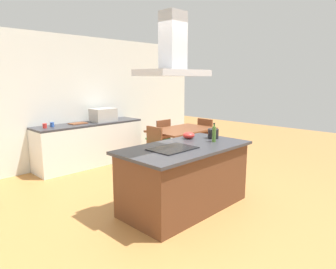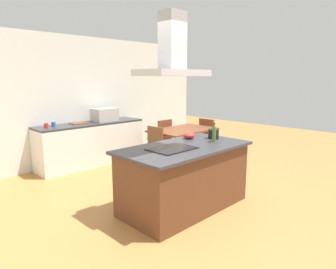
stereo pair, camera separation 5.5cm
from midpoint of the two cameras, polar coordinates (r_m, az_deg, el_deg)
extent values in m
plane|color=#AD753D|center=(5.46, -9.17, -8.94)|extent=(16.00, 16.00, 0.00)
cube|color=silver|center=(6.67, -18.53, 6.07)|extent=(7.20, 0.10, 2.70)
cube|color=#59331E|center=(4.27, 2.82, -8.38)|extent=(1.80, 0.91, 0.86)
cube|color=#333338|center=(4.14, 2.88, -2.48)|extent=(1.90, 1.01, 0.04)
cube|color=black|center=(3.96, 0.49, -2.70)|extent=(0.60, 0.44, 0.01)
cylinder|color=black|center=(4.69, 8.29, 0.16)|extent=(0.17, 0.17, 0.15)
sphere|color=black|center=(4.68, 8.32, 1.19)|extent=(0.03, 0.03, 0.03)
cone|color=black|center=(4.78, 9.04, 0.41)|extent=(0.06, 0.03, 0.04)
cylinder|color=#47722D|center=(4.43, 8.42, 0.03)|extent=(0.06, 0.06, 0.22)
cylinder|color=#47722D|center=(4.41, 8.47, 1.75)|extent=(0.03, 0.03, 0.04)
cylinder|color=black|center=(4.40, 8.48, 2.11)|extent=(0.03, 0.03, 0.01)
ellipsoid|color=red|center=(4.64, 3.64, -0.16)|extent=(0.18, 0.18, 0.10)
cube|color=silver|center=(6.58, -14.85, -1.89)|extent=(2.32, 0.62, 0.86)
cube|color=#333338|center=(6.50, -15.04, 1.98)|extent=(2.32, 0.62, 0.04)
cube|color=#B2AFAA|center=(6.66, -12.51, 3.69)|extent=(0.50, 0.38, 0.28)
cylinder|color=red|center=(6.08, -22.73, 1.55)|extent=(0.08, 0.08, 0.09)
cylinder|color=#2D56B2|center=(6.18, -21.51, 1.78)|extent=(0.08, 0.08, 0.09)
cube|color=brown|center=(6.43, -17.05, 2.04)|extent=(0.34, 0.24, 0.02)
cube|color=brown|center=(6.43, 2.42, 0.89)|extent=(1.40, 0.90, 0.04)
cylinder|color=brown|center=(5.82, 0.99, -3.92)|extent=(0.06, 0.06, 0.71)
cylinder|color=brown|center=(6.75, 8.27, -1.99)|extent=(0.06, 0.06, 0.71)
cylinder|color=brown|center=(6.34, -3.87, -2.73)|extent=(0.06, 0.06, 0.71)
cylinder|color=brown|center=(7.20, 3.53, -1.10)|extent=(0.06, 0.06, 0.71)
cube|color=#33934C|center=(7.00, -2.15, -0.79)|extent=(0.42, 0.42, 0.04)
cube|color=brown|center=(6.82, -1.07, 0.96)|extent=(0.42, 0.04, 0.44)
cylinder|color=brown|center=(7.06, -4.20, -2.58)|extent=(0.04, 0.04, 0.41)
cylinder|color=brown|center=(7.30, -2.08, -2.13)|extent=(0.04, 0.04, 0.41)
cylinder|color=brown|center=(6.80, -2.20, -3.08)|extent=(0.04, 0.04, 0.41)
cylinder|color=brown|center=(7.05, -0.07, -2.58)|extent=(0.04, 0.04, 0.41)
cube|color=#33934C|center=(5.80, -4.26, -3.23)|extent=(0.42, 0.42, 0.04)
cube|color=brown|center=(5.88, -2.90, -0.64)|extent=(0.04, 0.42, 0.44)
cylinder|color=brown|center=(5.62, -4.40, -6.08)|extent=(0.04, 0.04, 0.41)
cylinder|color=brown|center=(5.88, -6.71, -5.34)|extent=(0.04, 0.04, 0.41)
cylinder|color=brown|center=(5.85, -1.73, -5.37)|extent=(0.04, 0.04, 0.41)
cylinder|color=brown|center=(6.11, -4.07, -4.70)|extent=(0.04, 0.04, 0.41)
cube|color=#33934C|center=(7.24, 7.72, -0.50)|extent=(0.42, 0.42, 0.04)
cube|color=brown|center=(7.05, 6.84, 1.20)|extent=(0.04, 0.42, 0.44)
cylinder|color=brown|center=(7.54, 7.41, -1.80)|extent=(0.04, 0.04, 0.41)
cylinder|color=brown|center=(7.33, 9.65, -2.22)|extent=(0.04, 0.04, 0.41)
cylinder|color=brown|center=(7.26, 5.69, -2.24)|extent=(0.04, 0.04, 0.41)
cylinder|color=brown|center=(7.05, 7.97, -2.69)|extent=(0.04, 0.04, 0.41)
cube|color=#ADADB2|center=(3.85, 0.52, 11.70)|extent=(0.90, 0.55, 0.08)
cube|color=#ADADB2|center=(3.88, 0.53, 17.47)|extent=(0.28, 0.24, 0.70)
camera|label=1|loc=(0.03, -90.36, -0.07)|focal=31.90mm
camera|label=2|loc=(0.03, 89.64, 0.07)|focal=31.90mm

